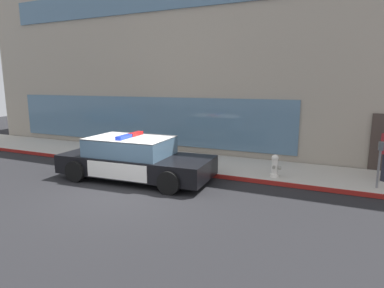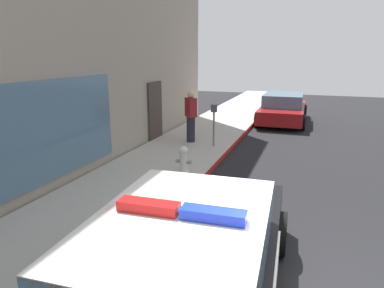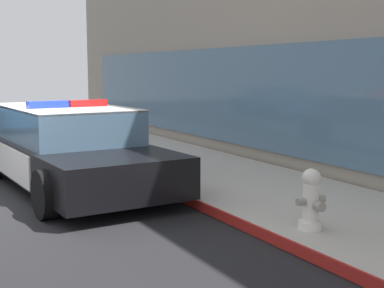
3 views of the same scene
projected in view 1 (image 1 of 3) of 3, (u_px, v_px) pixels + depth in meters
ground at (126, 194)px, 9.16m from camera, size 48.00×48.00×0.00m
sidewalk at (186, 162)px, 12.67m from camera, size 48.00×2.73×0.15m
curb_red_paint at (169, 170)px, 11.43m from camera, size 28.80×0.04×0.14m
storefront_building at (234, 56)px, 17.96m from camera, size 23.78×10.72×9.24m
police_cruiser at (134, 159)px, 10.55m from camera, size 5.08×2.39×1.49m
fire_hydrant at (275, 166)px, 10.30m from camera, size 0.34×0.39×0.73m
parking_meter at (380, 156)px, 9.09m from camera, size 0.12×0.18×1.34m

